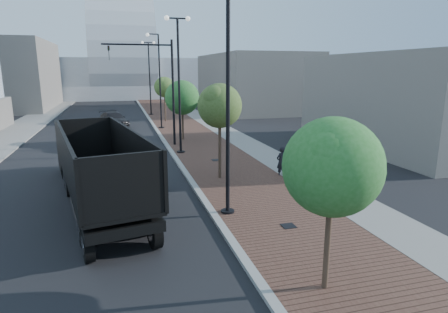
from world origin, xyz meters
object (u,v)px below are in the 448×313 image
object	(u,v)px
pedestrian	(281,162)
white_sedan	(102,167)
dark_car_mid	(89,138)
dump_truck	(90,161)

from	to	relation	value
pedestrian	white_sedan	bearing A→B (deg)	-29.76
pedestrian	dark_car_mid	bearing A→B (deg)	-66.31
white_sedan	pedestrian	xyz separation A→B (m)	(9.54, -1.82, 0.10)
dump_truck	pedestrian	xyz separation A→B (m)	(10.01, -0.30, -0.61)
dump_truck	dark_car_mid	distance (m)	11.58
white_sedan	pedestrian	bearing A→B (deg)	-17.58
dump_truck	white_sedan	xyz separation A→B (m)	(0.48, 1.53, -0.71)
dark_car_mid	pedestrian	bearing A→B (deg)	-59.23
dump_truck	white_sedan	size ratio (longest dim) A/B	2.98
white_sedan	dark_car_mid	bearing A→B (deg)	90.90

